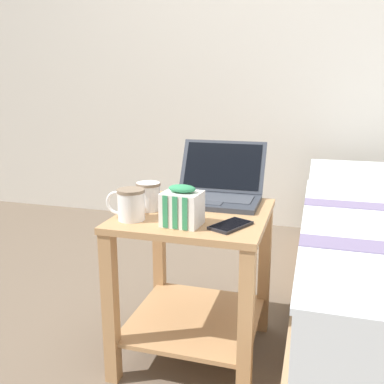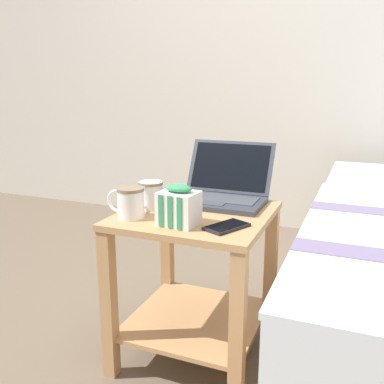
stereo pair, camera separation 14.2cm
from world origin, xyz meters
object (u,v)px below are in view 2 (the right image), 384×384
Objects in this scene: mug_front_left at (130,201)px; snack_bag at (178,206)px; cell_phone at (227,226)px; laptop at (222,190)px; mug_front_right at (150,194)px.

mug_front_left is 1.04× the size of snack_bag.
laptop is at bearing 111.33° from cell_phone.
snack_bag is at bearing -37.52° from mug_front_right.
laptop is at bearing 56.15° from mug_front_left.
mug_front_right is (-0.20, -0.20, 0.01)m from laptop.
laptop reaches higher than mug_front_left.
mug_front_left is at bearing 178.42° from snack_bag.
mug_front_right is 0.33m from cell_phone.
cell_phone is (0.12, -0.30, -0.04)m from laptop.
mug_front_left is at bearing -96.77° from mug_front_right.
laptop is 0.32m from cell_phone.
mug_front_right is 0.20m from snack_bag.
mug_front_left is (-0.21, -0.32, 0.01)m from laptop.
snack_bag is (-0.04, -0.32, 0.02)m from laptop.
snack_bag reaches higher than cell_phone.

